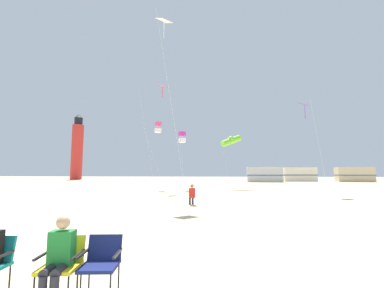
# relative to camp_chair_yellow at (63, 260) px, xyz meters

# --- Properties ---
(ground) EXTENTS (200.00, 200.00, 0.00)m
(ground) POSITION_rel_camp_chair_yellow_xyz_m (-0.93, 3.01, -0.50)
(ground) COLOR beige
(camp_chair_yellow) EXTENTS (0.62, 0.63, 0.82)m
(camp_chair_yellow) POSITION_rel_camp_chair_yellow_xyz_m (0.00, 0.00, 0.00)
(camp_chair_yellow) COLOR yellow
(camp_chair_yellow) RESTS_ON ground
(spectator_yellow_chair) EXTENTS (0.38, 0.54, 1.16)m
(spectator_yellow_chair) POSITION_rel_camp_chair_yellow_xyz_m (0.02, -0.14, 0.11)
(spectator_yellow_chair) COLOR #238438
(spectator_yellow_chair) RESTS_ON ground
(camp_chair_navy) EXTENTS (0.61, 0.63, 0.82)m
(camp_chair_navy) POSITION_rel_camp_chair_yellow_xyz_m (0.56, 0.12, 0.00)
(camp_chair_navy) COLOR navy
(camp_chair_navy) RESTS_ON ground
(kite_flyer_standing) EXTENTS (0.41, 0.55, 1.16)m
(kite_flyer_standing) POSITION_rel_camp_chair_yellow_xyz_m (0.88, 10.72, 0.11)
(kite_flyer_standing) COLOR red
(kite_flyer_standing) RESTS_ON ground
(kite_box_magenta) EXTENTS (0.83, 0.83, 6.10)m
(kite_box_magenta) POSITION_rel_camp_chair_yellow_xyz_m (-1.40, 23.16, 5.03)
(kite_box_magenta) COLOR silver
(kite_box_magenta) RESTS_ON ground
(kite_box_rainbow) EXTENTS (2.49, 1.78, 7.22)m
(kite_box_rainbow) POSITION_rel_camp_chair_yellow_xyz_m (-4.04, 23.23, 6.14)
(kite_box_rainbow) COLOR silver
(kite_box_rainbow) RESTS_ON ground
(kite_diamond_violet) EXTENTS (2.07, 2.07, 7.63)m
(kite_diamond_violet) POSITION_rel_camp_chair_yellow_xyz_m (9.66, 18.04, 6.65)
(kite_diamond_violet) COLOR silver
(kite_diamond_violet) RESTS_ON ground
(kite_diamond_scarlet) EXTENTS (3.10, 3.10, 10.62)m
(kite_diamond_scarlet) POSITION_rel_camp_chair_yellow_xyz_m (-3.18, 20.75, 9.43)
(kite_diamond_scarlet) COLOR silver
(kite_diamond_scarlet) RESTS_ON ground
(kite_tube_lime) EXTENTS (2.49, 1.97, 6.05)m
(kite_tube_lime) POSITION_rel_camp_chair_yellow_xyz_m (3.85, 25.18, 4.85)
(kite_tube_lime) COLOR silver
(kite_tube_lime) RESTS_ON ground
(kite_diamond_white) EXTENTS (2.21, 2.21, 12.15)m
(kite_diamond_white) POSITION_rel_camp_chair_yellow_xyz_m (-1.08, 12.16, 10.86)
(kite_diamond_white) COLOR silver
(kite_diamond_white) RESTS_ON ground
(lighthouse_distant) EXTENTS (2.80, 2.80, 16.80)m
(lighthouse_distant) POSITION_rel_camp_chair_yellow_xyz_m (-33.49, 58.95, 7.34)
(lighthouse_distant) COLOR red
(lighthouse_distant) RESTS_ON ground
(rv_van_silver) EXTENTS (6.59, 2.78, 2.80)m
(rv_van_silver) POSITION_rel_camp_chair_yellow_xyz_m (11.03, 46.00, 0.89)
(rv_van_silver) COLOR #B7BABF
(rv_van_silver) RESTS_ON ground
(rv_van_cream) EXTENTS (6.53, 2.59, 2.80)m
(rv_van_cream) POSITION_rel_camp_chair_yellow_xyz_m (18.59, 50.40, 0.89)
(rv_van_cream) COLOR beige
(rv_van_cream) RESTS_ON ground
(rv_van_tan) EXTENTS (6.57, 2.72, 2.80)m
(rv_van_tan) POSITION_rel_camp_chair_yellow_xyz_m (28.19, 48.49, 0.89)
(rv_van_tan) COLOR #C6B28C
(rv_van_tan) RESTS_ON ground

